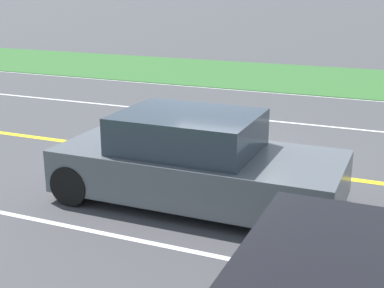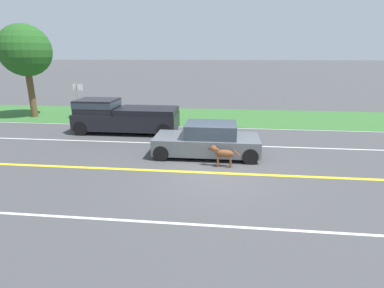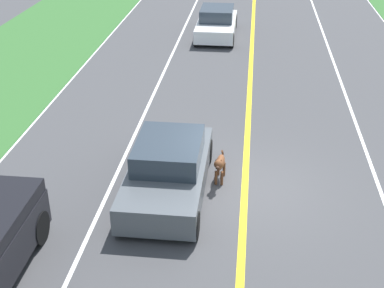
# 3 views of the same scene
# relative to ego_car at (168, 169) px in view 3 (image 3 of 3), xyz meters

# --- Properties ---
(ground_plane) EXTENTS (400.00, 400.00, 0.00)m
(ground_plane) POSITION_rel_ego_car_xyz_m (-1.95, -0.41, -0.65)
(ground_plane) COLOR #424244
(centre_divider_line) EXTENTS (0.18, 160.00, 0.01)m
(centre_divider_line) POSITION_rel_ego_car_xyz_m (-1.95, -0.41, -0.65)
(centre_divider_line) COLOR yellow
(centre_divider_line) RESTS_ON ground
(lane_dash_same_dir) EXTENTS (0.10, 160.00, 0.01)m
(lane_dash_same_dir) POSITION_rel_ego_car_xyz_m (1.55, -0.41, -0.65)
(lane_dash_same_dir) COLOR white
(lane_dash_same_dir) RESTS_ON ground
(lane_dash_oncoming) EXTENTS (0.10, 160.00, 0.01)m
(lane_dash_oncoming) POSITION_rel_ego_car_xyz_m (-5.45, -0.41, -0.65)
(lane_dash_oncoming) COLOR white
(lane_dash_oncoming) RESTS_ON ground
(ego_car) EXTENTS (1.93, 4.37, 1.41)m
(ego_car) POSITION_rel_ego_car_xyz_m (0.00, 0.00, 0.00)
(ego_car) COLOR #51565B
(ego_car) RESTS_ON ground
(dog) EXTENTS (0.28, 1.22, 0.86)m
(dog) POSITION_rel_ego_car_xyz_m (-1.27, -0.62, -0.11)
(dog) COLOR brown
(dog) RESTS_ON ground
(car_trailing_near) EXTENTS (1.84, 4.24, 1.35)m
(car_trailing_near) POSITION_rel_ego_car_xyz_m (-0.19, -14.12, -0.03)
(car_trailing_near) COLOR white
(car_trailing_near) RESTS_ON ground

